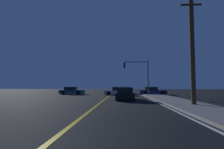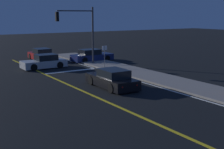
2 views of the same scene
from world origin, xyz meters
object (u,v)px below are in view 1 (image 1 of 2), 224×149
(car_parked_curb_red, at_px, (126,91))
(car_mid_block_silver, at_px, (117,91))
(car_lead_oncoming_navy, at_px, (152,91))
(utility_pole_right, at_px, (192,43))
(traffic_signal_near_right, at_px, (139,71))
(street_sign_corner, at_px, (149,86))
(car_following_oncoming_teal, at_px, (72,91))
(car_side_waiting_black, at_px, (125,94))

(car_parked_curb_red, xyz_separation_m, car_mid_block_silver, (-1.70, -5.43, -0.00))
(car_lead_oncoming_navy, height_order, utility_pole_right, utility_pole_right)
(traffic_signal_near_right, xyz_separation_m, street_sign_corner, (1.14, -2.80, -2.41))
(car_following_oncoming_teal, height_order, street_sign_corner, street_sign_corner)
(car_following_oncoming_teal, xyz_separation_m, car_mid_block_silver, (8.33, -2.08, 0.00))
(car_parked_curb_red, xyz_separation_m, car_lead_oncoming_navy, (4.39, -3.88, 0.00))
(car_following_oncoming_teal, xyz_separation_m, car_lead_oncoming_navy, (14.41, -0.53, 0.00))
(car_mid_block_silver, relative_size, street_sign_corner, 1.89)
(car_lead_oncoming_navy, bearing_deg, car_following_oncoming_teal, -93.19)
(car_parked_curb_red, xyz_separation_m, car_side_waiting_black, (-0.53, -15.79, 0.00))
(car_parked_curb_red, distance_m, traffic_signal_near_right, 7.15)
(car_following_oncoming_teal, bearing_deg, traffic_signal_near_right, 79.85)
(car_lead_oncoming_navy, xyz_separation_m, utility_pole_right, (0.10, -17.92, 4.17))
(car_mid_block_silver, bearing_deg, car_parked_curb_red, -17.64)
(traffic_signal_near_right, bearing_deg, car_parked_curb_red, -72.11)
(car_side_waiting_black, xyz_separation_m, traffic_signal_near_right, (2.48, 9.77, 3.34))
(traffic_signal_near_right, relative_size, utility_pole_right, 0.64)
(car_mid_block_silver, relative_size, utility_pole_right, 0.46)
(car_mid_block_silver, distance_m, traffic_signal_near_right, 4.98)
(car_side_waiting_black, xyz_separation_m, street_sign_corner, (3.62, 6.97, 0.94))
(car_following_oncoming_teal, bearing_deg, street_sign_corner, 69.78)
(car_lead_oncoming_navy, distance_m, utility_pole_right, 18.40)
(utility_pole_right, bearing_deg, traffic_signal_near_right, 99.14)
(car_lead_oncoming_navy, relative_size, utility_pole_right, 0.51)
(car_following_oncoming_teal, relative_size, street_sign_corner, 2.01)
(car_parked_curb_red, bearing_deg, street_sign_corner, -69.97)
(car_mid_block_silver, height_order, car_side_waiting_black, same)
(car_lead_oncoming_navy, height_order, street_sign_corner, street_sign_corner)
(traffic_signal_near_right, bearing_deg, car_mid_block_silver, -9.15)
(car_following_oncoming_teal, distance_m, car_side_waiting_black, 15.65)
(car_following_oncoming_teal, height_order, car_mid_block_silver, same)
(car_parked_curb_red, distance_m, car_side_waiting_black, 15.80)
(traffic_signal_near_right, bearing_deg, street_sign_corner, 112.16)
(car_lead_oncoming_navy, height_order, traffic_signal_near_right, traffic_signal_near_right)
(car_side_waiting_black, bearing_deg, utility_pole_right, -48.98)
(car_following_oncoming_teal, relative_size, car_parked_curb_red, 1.03)
(car_parked_curb_red, distance_m, car_mid_block_silver, 5.69)
(car_parked_curb_red, height_order, car_lead_oncoming_navy, same)
(utility_pole_right, xyz_separation_m, street_sign_corner, (-1.40, 12.98, -3.24))
(car_side_waiting_black, relative_size, street_sign_corner, 2.08)
(car_side_waiting_black, relative_size, utility_pole_right, 0.51)
(car_following_oncoming_teal, distance_m, car_mid_block_silver, 8.58)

